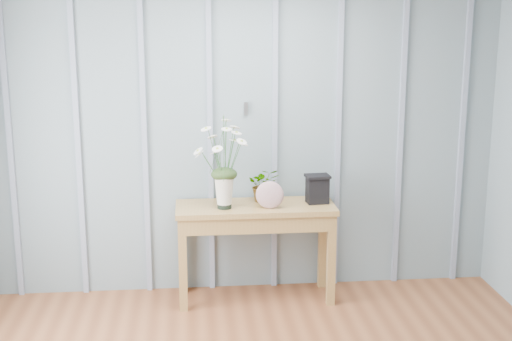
{
  "coord_description": "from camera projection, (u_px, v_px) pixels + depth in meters",
  "views": [
    {
      "loc": [
        -0.41,
        -3.16,
        2.23
      ],
      "look_at": [
        0.08,
        1.94,
        1.03
      ],
      "focal_mm": 50.0,
      "sensor_mm": 36.0,
      "label": 1
    }
  ],
  "objects": [
    {
      "name": "room_shell",
      "position": [
        260.0,
        48.0,
        4.04
      ],
      "size": [
        4.0,
        4.5,
        2.5
      ],
      "color": "gray",
      "rests_on": "ground"
    },
    {
      "name": "sideboard",
      "position": [
        255.0,
        220.0,
        5.4
      ],
      "size": [
        1.2,
        0.45,
        0.75
      ],
      "color": "olive",
      "rests_on": "ground"
    },
    {
      "name": "daisy_vase",
      "position": [
        224.0,
        153.0,
        5.2
      ],
      "size": [
        0.47,
        0.36,
        0.67
      ],
      "color": "black",
      "rests_on": "sideboard"
    },
    {
      "name": "felt_disc_vessel",
      "position": [
        270.0,
        195.0,
        5.26
      ],
      "size": [
        0.22,
        0.1,
        0.21
      ],
      "primitive_type": "ellipsoid",
      "rotation": [
        0.0,
        0.0,
        -0.21
      ],
      "color": "#814159",
      "rests_on": "sideboard"
    },
    {
      "name": "carved_box",
      "position": [
        317.0,
        189.0,
        5.41
      ],
      "size": [
        0.19,
        0.16,
        0.22
      ],
      "color": "black",
      "rests_on": "sideboard"
    },
    {
      "name": "spider_plant",
      "position": [
        264.0,
        185.0,
        5.45
      ],
      "size": [
        0.24,
        0.21,
        0.26
      ],
      "primitive_type": "imported",
      "rotation": [
        0.0,
        0.0,
        0.02
      ],
      "color": "#243C1A",
      "rests_on": "sideboard"
    }
  ]
}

